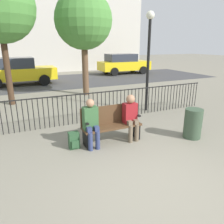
# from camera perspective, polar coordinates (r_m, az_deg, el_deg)

# --- Properties ---
(ground_plane) EXTENTS (80.00, 80.00, 0.00)m
(ground_plane) POSITION_cam_1_polar(r_m,az_deg,el_deg) (4.18, 12.15, -18.22)
(ground_plane) COLOR gray
(park_bench) EXTENTS (1.51, 0.45, 0.92)m
(park_bench) POSITION_cam_1_polar(r_m,az_deg,el_deg) (5.53, -0.33, -2.88)
(park_bench) COLOR #4C331E
(park_bench) RESTS_ON ground
(seated_person_0) EXTENTS (0.34, 0.39, 1.19)m
(seated_person_0) POSITION_cam_1_polar(r_m,az_deg,el_deg) (5.16, -5.50, -2.39)
(seated_person_0) COLOR navy
(seated_person_0) RESTS_ON ground
(seated_person_1) EXTENTS (0.34, 0.39, 1.19)m
(seated_person_1) POSITION_cam_1_polar(r_m,az_deg,el_deg) (5.58, 4.92, -0.71)
(seated_person_1) COLOR brown
(seated_person_1) RESTS_ON ground
(backpack) EXTENTS (0.25, 0.21, 0.41)m
(backpack) POSITION_cam_1_polar(r_m,az_deg,el_deg) (5.32, -9.90, -7.35)
(backpack) COLOR #284C2D
(backpack) RESTS_ON ground
(fence_railing) EXTENTS (9.01, 0.03, 0.95)m
(fence_railing) POSITION_cam_1_polar(r_m,az_deg,el_deg) (6.93, -5.96, 1.87)
(fence_railing) COLOR black
(fence_railing) RESTS_ON ground
(tree_1) EXTENTS (2.61, 2.61, 4.72)m
(tree_1) POSITION_cam_1_polar(r_m,az_deg,el_deg) (10.72, -7.45, 22.58)
(tree_1) COLOR brown
(tree_1) RESTS_ON ground
(lamp_post) EXTENTS (0.28, 0.28, 3.46)m
(lamp_post) POSITION_cam_1_polar(r_m,az_deg,el_deg) (8.03, 9.61, 16.47)
(lamp_post) COLOR black
(lamp_post) RESTS_ON ground
(street_surface) EXTENTS (24.00, 6.00, 0.01)m
(street_surface) POSITION_cam_1_polar(r_m,az_deg,el_deg) (15.00, -16.37, 7.52)
(street_surface) COLOR #3D3D3F
(street_surface) RESTS_ON ground
(parked_car_0) EXTENTS (4.20, 1.94, 1.62)m
(parked_car_0) POSITION_cam_1_polar(r_m,az_deg,el_deg) (14.48, -23.41, 9.83)
(parked_car_0) COLOR yellow
(parked_car_0) RESTS_ON ground
(parked_car_1) EXTENTS (4.20, 1.94, 1.62)m
(parked_car_1) POSITION_cam_1_polar(r_m,az_deg,el_deg) (18.45, 2.97, 12.55)
(parked_car_1) COLOR yellow
(parked_car_1) RESTS_ON ground
(trash_bin) EXTENTS (0.46, 0.46, 0.79)m
(trash_bin) POSITION_cam_1_polar(r_m,az_deg,el_deg) (6.15, 20.38, -2.83)
(trash_bin) COLOR #384C38
(trash_bin) RESTS_ON ground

